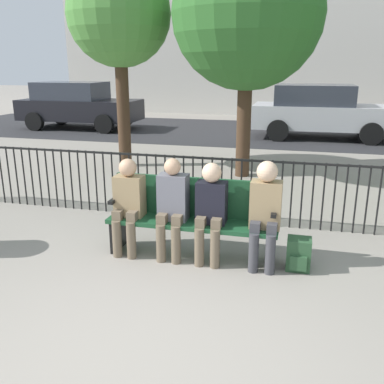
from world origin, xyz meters
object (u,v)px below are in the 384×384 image
at_px(parked_car_0, 321,111).
at_px(seated_person_0, 128,201).
at_px(tree_1, 248,14).
at_px(backpack, 299,254).
at_px(parked_car_1, 78,105).
at_px(seated_person_2, 211,207).
at_px(seated_person_1, 172,204).
at_px(park_bench, 194,214).
at_px(seated_person_3, 265,208).
at_px(tree_0, 119,16).

bearing_deg(parked_car_0, seated_person_0, -105.05).
bearing_deg(tree_1, backpack, -73.82).
bearing_deg(parked_car_1, seated_person_2, -54.29).
distance_m(seated_person_1, seated_person_2, 0.45).
height_order(tree_1, parked_car_0, tree_1).
distance_m(seated_person_2, tree_1, 4.75).
xyz_separation_m(backpack, tree_1, (-1.18, 4.05, 2.93)).
distance_m(park_bench, backpack, 1.28).
bearing_deg(tree_1, park_bench, -90.80).
relative_size(seated_person_2, parked_car_1, 0.28).
xyz_separation_m(seated_person_1, seated_person_3, (1.06, 0.00, 0.03)).
bearing_deg(backpack, seated_person_3, -178.79).
height_order(park_bench, parked_car_0, parked_car_0).
bearing_deg(seated_person_2, seated_person_0, -179.97).
bearing_deg(backpack, tree_0, 131.77).
bearing_deg(seated_person_3, backpack, 1.21).
xyz_separation_m(seated_person_2, parked_car_0, (1.50, 9.28, 0.19)).
distance_m(seated_person_0, parked_car_0, 9.61).
height_order(parked_car_0, parked_car_1, same).
bearing_deg(parked_car_1, backpack, -50.44).
bearing_deg(parked_car_0, park_bench, -100.69).
relative_size(seated_person_0, backpack, 3.17).
bearing_deg(park_bench, seated_person_2, -30.03).
xyz_separation_m(backpack, parked_car_1, (-7.76, 9.39, 0.66)).
bearing_deg(park_bench, tree_0, 122.07).
distance_m(seated_person_0, seated_person_1, 0.54).
bearing_deg(tree_1, tree_0, 174.15).
xyz_separation_m(seated_person_1, parked_car_0, (1.95, 9.28, 0.18)).
bearing_deg(parked_car_0, parked_car_1, 179.16).
bearing_deg(parked_car_0, tree_0, -131.43).
xyz_separation_m(seated_person_0, tree_1, (0.82, 4.06, 2.46)).
xyz_separation_m(tree_0, tree_1, (2.69, -0.28, -0.05)).
distance_m(seated_person_1, parked_car_0, 9.49).
height_order(park_bench, seated_person_2, seated_person_2).
bearing_deg(park_bench, seated_person_1, -149.48).
relative_size(tree_0, tree_1, 0.94).
xyz_separation_m(park_bench, parked_car_1, (-6.53, 9.27, 0.34)).
relative_size(seated_person_1, parked_car_1, 0.28).
bearing_deg(parked_car_1, tree_0, -52.45).
bearing_deg(parked_car_0, seated_person_1, -101.87).
bearing_deg(parked_car_0, backpack, -93.07).
height_order(park_bench, seated_person_3, seated_person_3).
relative_size(seated_person_1, seated_person_2, 1.02).
distance_m(park_bench, parked_car_1, 11.34).
distance_m(backpack, parked_car_0, 9.31).
height_order(park_bench, seated_person_0, seated_person_0).
bearing_deg(seated_person_0, parked_car_1, 121.49).
height_order(seated_person_1, seated_person_2, seated_person_1).
height_order(seated_person_0, seated_person_2, seated_person_2).
distance_m(seated_person_1, tree_0, 5.56).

